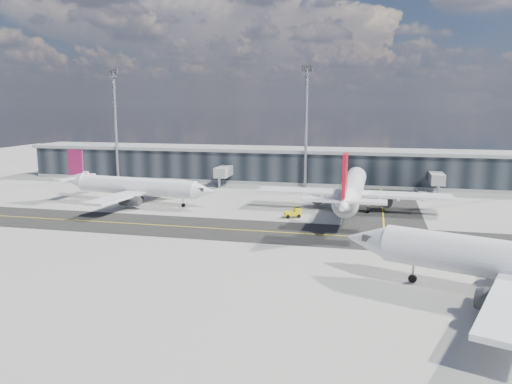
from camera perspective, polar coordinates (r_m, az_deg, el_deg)
ground at (r=75.89m, az=0.82°, el=-5.29°), size 300.00×300.00×0.00m
taxiway_lanes at (r=85.46m, az=4.93°, el=-3.56°), size 180.00×63.00×0.03m
terminal_concourse at (r=128.39m, az=6.09°, el=2.86°), size 152.00×19.80×8.80m
floodlight_masts at (r=120.59m, az=5.76°, el=7.89°), size 102.50×0.70×28.90m
airliner_af at (r=104.42m, az=-13.71°, el=0.63°), size 35.56×30.41×10.53m
airliner_redtail at (r=95.13m, az=10.84°, el=0.27°), size 36.46×42.85×12.72m
baggage_tug at (r=89.42m, az=4.39°, el=-2.34°), size 3.28×2.40×1.86m
service_van at (r=117.23m, az=18.43°, el=0.01°), size 2.83×5.07×1.34m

